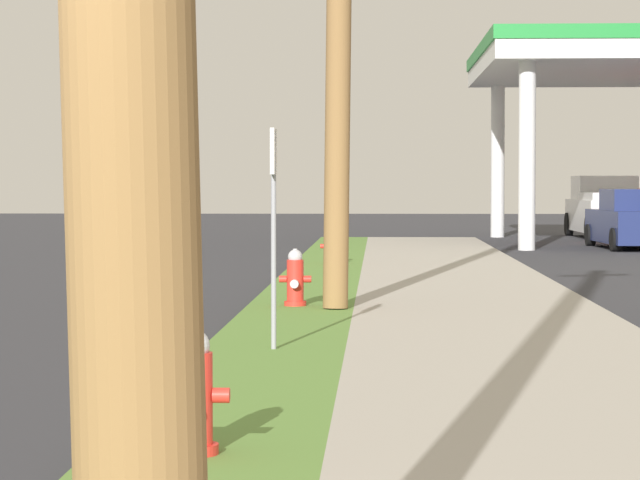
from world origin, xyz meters
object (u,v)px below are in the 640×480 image
at_px(street_sign_post, 274,192).
at_px(fire_hydrant_third, 331,247).
at_px(fire_hydrant_nearest, 194,399).
at_px(car_navy_by_far_pump, 635,221).
at_px(truck_white_at_forecourt, 609,209).
at_px(fire_hydrant_second, 295,281).

bearing_deg(street_sign_post, fire_hydrant_third, 89.78).
relative_size(fire_hydrant_nearest, car_navy_by_far_pump, 0.16).
height_order(fire_hydrant_third, truck_white_at_forecourt, truck_white_at_forecourt).
height_order(fire_hydrant_second, car_navy_by_far_pump, car_navy_by_far_pump).
bearing_deg(car_navy_by_far_pump, street_sign_post, -107.45).
bearing_deg(truck_white_at_forecourt, street_sign_post, -104.35).
bearing_deg(truck_white_at_forecourt, fire_hydrant_second, -106.98).
distance_m(fire_hydrant_nearest, fire_hydrant_second, 10.44).
bearing_deg(fire_hydrant_second, street_sign_post, -89.10).
relative_size(car_navy_by_far_pump, truck_white_at_forecourt, 0.84).
relative_size(fire_hydrant_second, car_navy_by_far_pump, 0.16).
bearing_deg(fire_hydrant_nearest, truck_white_at_forecourt, 77.54).
bearing_deg(truck_white_at_forecourt, fire_hydrant_third, -115.40).
xyz_separation_m(fire_hydrant_nearest, car_navy_by_far_pump, (7.87, 30.24, 0.28)).
relative_size(fire_hydrant_third, car_navy_by_far_pump, 0.16).
bearing_deg(car_navy_by_far_pump, truck_white_at_forecourt, 86.32).
distance_m(fire_hydrant_second, street_sign_post, 5.12).
bearing_deg(street_sign_post, fire_hydrant_second, 90.90).
distance_m(fire_hydrant_third, street_sign_post, 15.08).
bearing_deg(fire_hydrant_second, fire_hydrant_nearest, -89.98).
height_order(street_sign_post, car_navy_by_far_pump, street_sign_post).
bearing_deg(truck_white_at_forecourt, car_navy_by_far_pump, -93.68).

